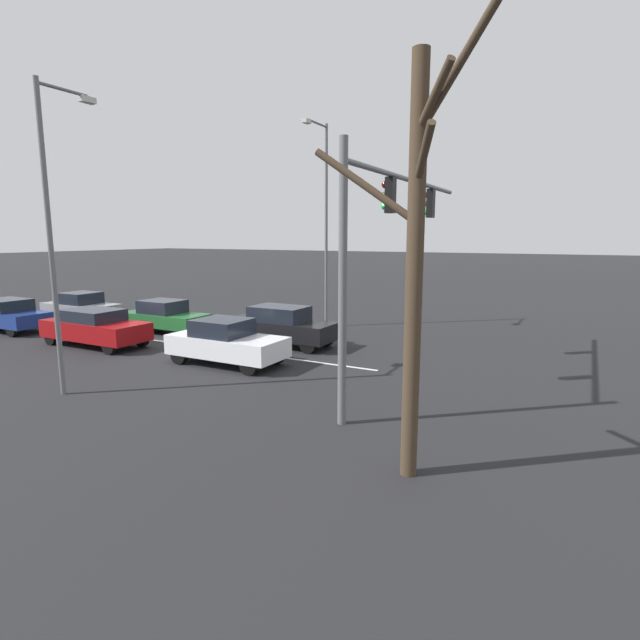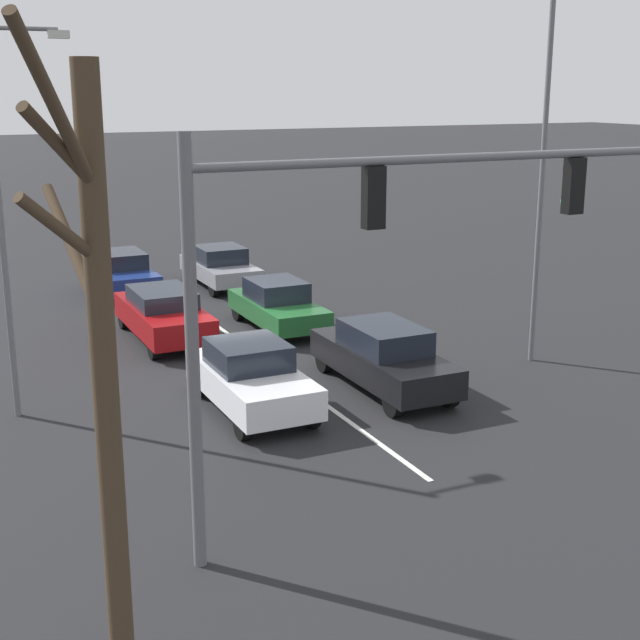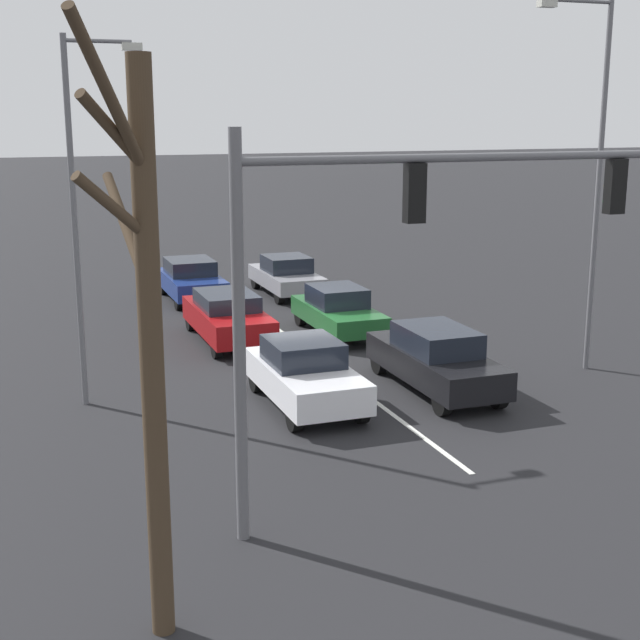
% 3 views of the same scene
% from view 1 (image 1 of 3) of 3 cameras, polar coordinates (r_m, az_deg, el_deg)
% --- Properties ---
extents(ground_plane, '(240.00, 240.00, 0.00)m').
position_cam_1_polar(ground_plane, '(22.25, -18.11, -2.27)').
color(ground_plane, black).
extents(lane_stripe_left_divider, '(0.12, 16.02, 0.01)m').
position_cam_1_polar(lane_stripe_left_divider, '(20.86, -14.29, -2.85)').
color(lane_stripe_left_divider, silver).
rests_on(lane_stripe_left_divider, ground_plane).
extents(car_black_leftlane_front, '(1.72, 4.68, 1.60)m').
position_cam_1_polar(car_black_leftlane_front, '(20.24, -4.70, -0.63)').
color(car_black_leftlane_front, black).
rests_on(car_black_leftlane_front, ground_plane).
extents(car_white_midlane_front, '(1.82, 4.11, 1.57)m').
position_cam_1_polar(car_white_midlane_front, '(17.50, -10.68, -2.47)').
color(car_white_midlane_front, silver).
rests_on(car_white_midlane_front, ground_plane).
extents(car_maroon_midlane_second, '(1.80, 4.59, 1.48)m').
position_cam_1_polar(car_maroon_midlane_second, '(22.02, -24.33, -0.73)').
color(car_maroon_midlane_second, maroon).
rests_on(car_maroon_midlane_second, ground_plane).
extents(car_darkgreen_leftlane_second, '(1.70, 4.18, 1.49)m').
position_cam_1_polar(car_darkgreen_leftlane_second, '(23.97, -17.36, 0.41)').
color(car_darkgreen_leftlane_second, '#1E5928').
rests_on(car_darkgreen_leftlane_second, ground_plane).
extents(car_gray_leftlane_third, '(1.80, 4.23, 1.47)m').
position_cam_1_polar(car_gray_leftlane_third, '(29.10, -25.66, 1.44)').
color(car_gray_leftlane_third, gray).
rests_on(car_gray_leftlane_third, ground_plane).
extents(car_navy_midlane_third, '(1.84, 4.01, 1.48)m').
position_cam_1_polar(car_navy_midlane_third, '(27.39, -31.97, 0.52)').
color(car_navy_midlane_third, navy).
rests_on(car_navy_midlane_third, ground_plane).
extents(traffic_signal_gantry, '(9.42, 0.37, 6.53)m').
position_cam_1_polar(traffic_signal_gantry, '(13.81, 7.70, 10.84)').
color(traffic_signal_gantry, slate).
rests_on(traffic_signal_gantry, ground_plane).
extents(street_lamp_right_shoulder, '(1.75, 0.24, 8.39)m').
position_cam_1_polar(street_lamp_right_shoulder, '(15.38, -28.08, 9.97)').
color(street_lamp_right_shoulder, slate).
rests_on(street_lamp_right_shoulder, ground_plane).
extents(street_lamp_left_shoulder, '(2.13, 0.24, 9.50)m').
position_cam_1_polar(street_lamp_left_shoulder, '(23.99, 0.48, 12.03)').
color(street_lamp_left_shoulder, slate).
rests_on(street_lamp_left_shoulder, ground_plane).
extents(bare_tree_near, '(1.11, 3.38, 7.78)m').
position_cam_1_polar(bare_tree_near, '(8.81, 10.76, 7.51)').
color(bare_tree_near, '#423323').
rests_on(bare_tree_near, ground_plane).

